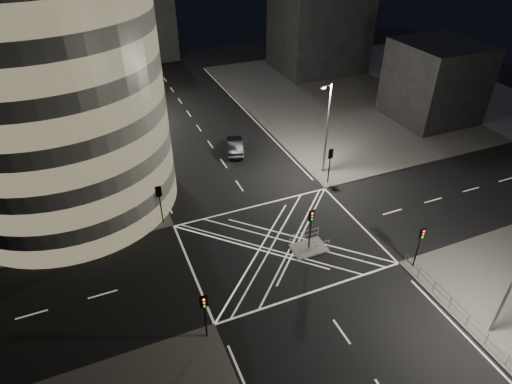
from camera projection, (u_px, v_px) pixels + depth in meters
name	position (u px, v px, depth m)	size (l,w,h in m)	color
ground	(280.00, 244.00, 37.43)	(120.00, 120.00, 0.00)	black
sidewalk_far_right	(373.00, 91.00, 67.19)	(42.00, 42.00, 0.15)	#4F4D4A
central_island	(308.00, 248.00, 36.89)	(3.00, 2.00, 0.15)	slate
building_right_far	(319.00, 24.00, 71.85)	(14.00, 12.00, 15.00)	black
building_right_near	(435.00, 81.00, 56.28)	(10.00, 10.00, 10.00)	black
building_far_end	(120.00, 9.00, 75.21)	(18.00, 8.00, 18.00)	black
tree_a	(134.00, 177.00, 38.50)	(4.67, 4.67, 6.85)	black
tree_b	(123.00, 144.00, 42.85)	(5.00, 5.00, 7.41)	black
tree_c	(115.00, 120.00, 47.39)	(3.99, 3.99, 6.89)	black
tree_d	(108.00, 101.00, 52.01)	(4.80, 4.80, 7.25)	black
tree_e	(103.00, 86.00, 56.64)	(4.32, 4.32, 6.86)	black
traffic_signal_fl	(159.00, 198.00, 38.15)	(0.55, 0.22, 4.00)	black
traffic_signal_nl	(204.00, 309.00, 27.80)	(0.55, 0.22, 4.00)	black
traffic_signal_fr	(330.00, 160.00, 43.77)	(0.55, 0.22, 4.00)	black
traffic_signal_nr	(420.00, 240.00, 33.42)	(0.55, 0.22, 4.00)	black
traffic_signal_island	(311.00, 222.00, 35.28)	(0.55, 0.22, 4.00)	black
street_lamp_left_near	(137.00, 148.00, 40.42)	(1.25, 0.25, 10.00)	slate
street_lamp_left_far	(113.00, 85.00, 54.12)	(1.25, 0.25, 10.00)	slate
street_lamp_right_far	(327.00, 127.00, 44.16)	(1.25, 0.25, 10.00)	slate
railing_near_right	(459.00, 311.00, 30.44)	(0.06, 11.70, 1.10)	slate
railing_island_south	(314.00, 249.00, 35.85)	(2.80, 0.06, 1.10)	slate
railing_island_north	(304.00, 236.00, 37.22)	(2.80, 0.06, 1.10)	slate
sedan	(235.00, 146.00, 50.65)	(1.77, 5.08, 1.67)	black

